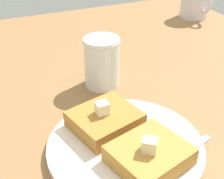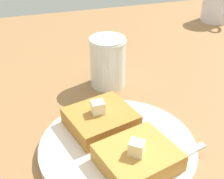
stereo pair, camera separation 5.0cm
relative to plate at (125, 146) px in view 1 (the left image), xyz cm
name	(u,v)px [view 1 (the left image)]	position (x,y,z in cm)	size (l,w,h in cm)	color
table_surface	(90,124)	(-8.81, -2.11, -1.80)	(109.49, 109.49, 2.09)	olive
plate	(125,146)	(0.00, 0.00, 0.00)	(22.05, 22.05, 1.31)	silver
toast_slice_left	(105,120)	(-4.54, -1.20, 1.82)	(8.21, 9.32, 2.52)	#AE7430
toast_slice_middle	(149,155)	(4.54, 1.20, 1.82)	(8.21, 9.32, 2.52)	#B98337
butter_pat_primary	(102,108)	(-4.63, -1.57, 4.00)	(1.85, 1.67, 1.85)	#F1E9CB
butter_pat_secondary	(150,145)	(5.00, 0.79, 4.00)	(1.85, 1.67, 1.85)	beige
fork	(165,167)	(6.21, 2.58, 0.74)	(5.59, 15.81, 0.36)	silver
syrup_jar	(102,64)	(-18.14, 3.87, 3.54)	(6.78, 6.78, 9.40)	#582D0B
coffee_mug	(195,1)	(-43.06, 43.25, 4.07)	(11.04, 7.97, 9.60)	silver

